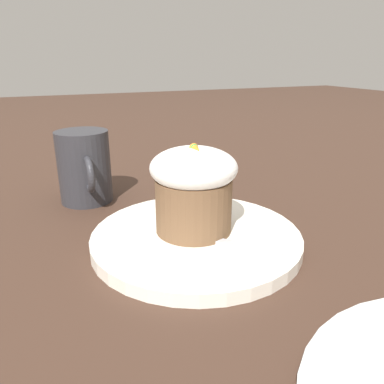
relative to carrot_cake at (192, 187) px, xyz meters
name	(u,v)px	position (x,y,z in m)	size (l,w,h in m)	color
ground_plane	(196,244)	(0.01, 0.00, -0.07)	(4.00, 4.00, 0.00)	#3D281E
dessert_plate	(196,238)	(0.01, 0.00, -0.06)	(0.25, 0.25, 0.02)	white
carrot_cake	(192,187)	(0.00, 0.00, 0.00)	(0.10, 0.10, 0.11)	brown
spoon	(206,238)	(0.03, 0.00, -0.05)	(0.11, 0.10, 0.01)	#B7B7BC
coffee_cup	(85,167)	(-0.19, -0.10, -0.02)	(0.11, 0.08, 0.11)	#2D2D33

